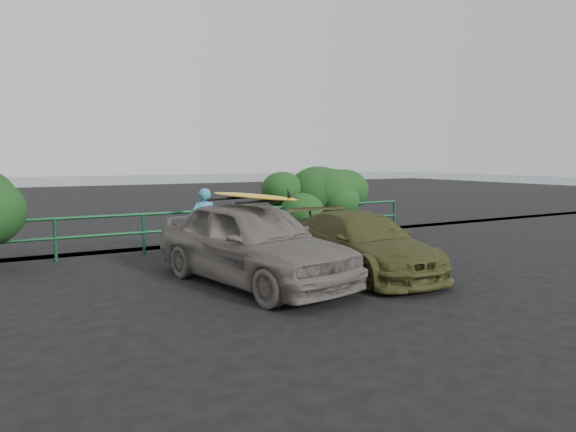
% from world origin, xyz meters
% --- Properties ---
extents(ground, '(80.00, 80.00, 0.00)m').
position_xyz_m(ground, '(0.00, 0.00, 0.00)').
color(ground, black).
extents(ocean, '(200.00, 200.00, 0.00)m').
position_xyz_m(ocean, '(0.00, 60.00, 0.00)').
color(ocean, '#546267').
rests_on(ocean, ground).
extents(guardrail, '(14.00, 0.08, 1.04)m').
position_xyz_m(guardrail, '(0.00, 5.00, 0.52)').
color(guardrail, '#113E22').
rests_on(guardrail, ground).
extents(shrub_right, '(3.20, 2.40, 1.96)m').
position_xyz_m(shrub_right, '(5.00, 5.50, 0.98)').
color(shrub_right, '#194118').
rests_on(shrub_right, ground).
extents(sedan, '(2.77, 4.92, 1.58)m').
position_xyz_m(sedan, '(0.11, 1.00, 0.79)').
color(sedan, '#635D58').
rests_on(sedan, ground).
extents(olive_vehicle, '(2.04, 4.39, 1.24)m').
position_xyz_m(olive_vehicle, '(2.46, 0.74, 0.62)').
color(olive_vehicle, '#3F411D').
rests_on(olive_vehicle, ground).
extents(man, '(0.67, 0.51, 1.65)m').
position_xyz_m(man, '(0.24, 4.05, 0.83)').
color(man, teal).
rests_on(man, ground).
extents(roof_rack, '(1.56, 1.23, 0.05)m').
position_xyz_m(roof_rack, '(0.11, 1.00, 1.60)').
color(roof_rack, black).
rests_on(roof_rack, sedan).
extents(surfboard, '(1.02, 2.58, 0.07)m').
position_xyz_m(surfboard, '(0.11, 1.00, 1.66)').
color(surfboard, yellow).
rests_on(surfboard, roof_rack).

